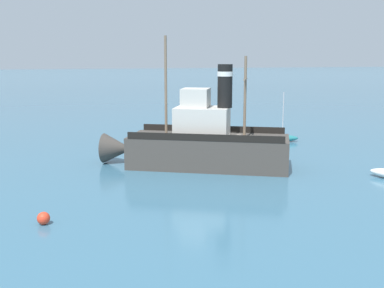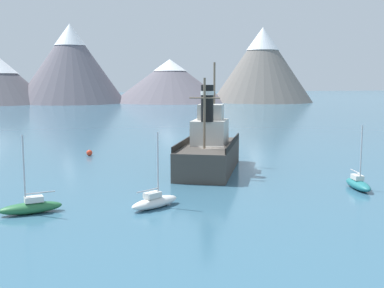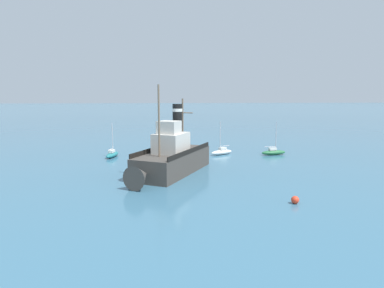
% 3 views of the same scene
% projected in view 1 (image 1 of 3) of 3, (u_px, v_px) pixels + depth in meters
% --- Properties ---
extents(ground_plane, '(600.00, 600.00, 0.00)m').
position_uv_depth(ground_plane, '(226.00, 166.00, 37.17)').
color(ground_plane, '#38667F').
extents(old_tugboat, '(9.61, 14.34, 9.90)m').
position_uv_depth(old_tugboat, '(201.00, 143.00, 36.67)').
color(old_tugboat, '#423D38').
rests_on(old_tugboat, ground).
extents(sailboat_teal, '(1.93, 3.95, 4.90)m').
position_uv_depth(sailboat_teal, '(279.00, 138.00, 47.71)').
color(sailboat_teal, '#23757A').
rests_on(sailboat_teal, ground).
extents(mooring_buoy, '(0.65, 0.65, 0.65)m').
position_uv_depth(mooring_buoy, '(44.00, 218.00, 24.25)').
color(mooring_buoy, red).
rests_on(mooring_buoy, ground).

